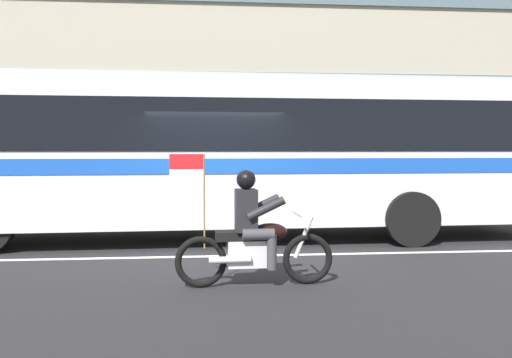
# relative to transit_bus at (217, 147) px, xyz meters

# --- Properties ---
(ground_plane) EXTENTS (60.00, 60.00, 0.00)m
(ground_plane) POSITION_rel_transit_bus_xyz_m (-0.04, -1.19, -1.88)
(ground_plane) COLOR black
(sidewalk_curb) EXTENTS (28.00, 3.80, 0.15)m
(sidewalk_curb) POSITION_rel_transit_bus_xyz_m (-0.04, 3.91, -1.81)
(sidewalk_curb) COLOR gray
(sidewalk_curb) RESTS_ON ground_plane
(lane_center_stripe) EXTENTS (26.60, 0.14, 0.01)m
(lane_center_stripe) POSITION_rel_transit_bus_xyz_m (-0.04, -1.79, -1.88)
(lane_center_stripe) COLOR silver
(lane_center_stripe) RESTS_ON ground_plane
(office_building_facade) EXTENTS (28.00, 0.89, 10.06)m
(office_building_facade) POSITION_rel_transit_bus_xyz_m (-0.04, 6.19, 3.15)
(office_building_facade) COLOR gray
(office_building_facade) RESTS_ON ground_plane
(transit_bus) EXTENTS (13.32, 2.97, 3.22)m
(transit_bus) POSITION_rel_transit_bus_xyz_m (0.00, 0.00, 0.00)
(transit_bus) COLOR silver
(transit_bus) RESTS_ON ground_plane
(motorcycle_with_rider) EXTENTS (2.20, 0.64, 1.78)m
(motorcycle_with_rider) POSITION_rel_transit_bus_xyz_m (0.41, -3.80, -1.22)
(motorcycle_with_rider) COLOR black
(motorcycle_with_rider) RESTS_ON ground_plane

